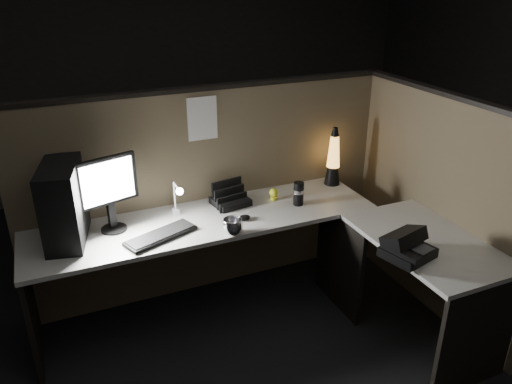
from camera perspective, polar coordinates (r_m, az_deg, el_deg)
name	(u,v)px	position (r m, az deg, el deg)	size (l,w,h in m)	color
floor	(263,358)	(3.30, 0.81, -18.43)	(6.00, 6.00, 0.00)	black
room_shell	(265,104)	(2.50, 1.03, 9.98)	(6.00, 6.00, 6.00)	silver
partition_back	(211,193)	(3.61, -5.19, -0.14)	(2.66, 0.06, 1.50)	brown
partition_right	(436,207)	(3.60, 19.85, -1.65)	(0.06, 1.66, 1.50)	brown
desk	(273,253)	(3.19, 1.95, -7.00)	(2.60, 1.60, 0.73)	#B3B1A9
pc_tower	(64,204)	(3.15, -21.13, -1.25)	(0.21, 0.46, 0.48)	black
monitor	(108,187)	(3.16, -16.52, 0.56)	(0.37, 0.16, 0.48)	black
keyboard	(161,236)	(3.12, -10.83, -4.92)	(0.45, 0.15, 0.02)	black
mouse	(244,218)	(3.26, -1.37, -2.95)	(0.08, 0.06, 0.03)	black
clip_lamp	(177,198)	(3.27, -8.97, -0.71)	(0.05, 0.19, 0.24)	white
organizer	(230,199)	(3.47, -3.00, -0.76)	(0.26, 0.24, 0.18)	black
lava_lamp	(333,161)	(3.79, 8.82, 3.53)	(0.12, 0.12, 0.45)	black
travel_mug	(299,194)	(3.45, 4.88, -0.18)	(0.07, 0.07, 0.17)	black
steel_mug	(233,227)	(3.08, -2.70, -3.97)	(0.13, 0.13, 0.10)	silver
figurine	(274,193)	(3.53, 2.04, -0.08)	(0.06, 0.06, 0.06)	yellow
pinned_paper	(202,119)	(3.37, -6.15, 8.33)	(0.21, 0.00, 0.29)	white
desk_phone	(406,246)	(2.98, 16.75, -5.96)	(0.31, 0.31, 0.16)	black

